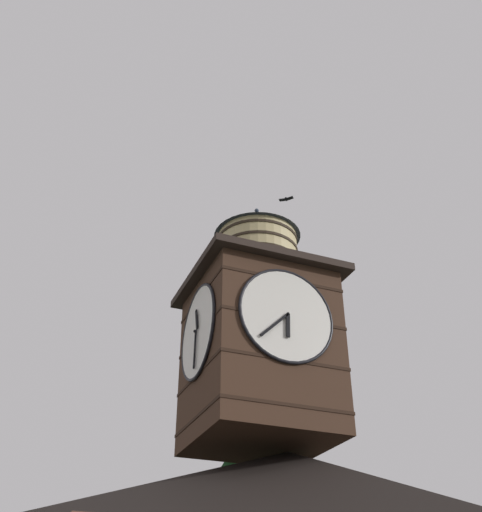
% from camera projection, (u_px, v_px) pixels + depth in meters
% --- Properties ---
extents(clock_tower, '(4.80, 4.80, 8.76)m').
position_uv_depth(clock_tower, '(258.00, 331.00, 20.59)').
color(clock_tower, '#422B1E').
rests_on(clock_tower, building_main).
extents(moon, '(2.39, 2.39, 2.39)m').
position_uv_depth(moon, '(260.00, 453.00, 56.01)').
color(moon, silver).
extents(flying_bird_high, '(0.60, 0.57, 0.14)m').
position_uv_depth(flying_bird_high, '(286.00, 199.00, 28.35)').
color(flying_bird_high, black).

